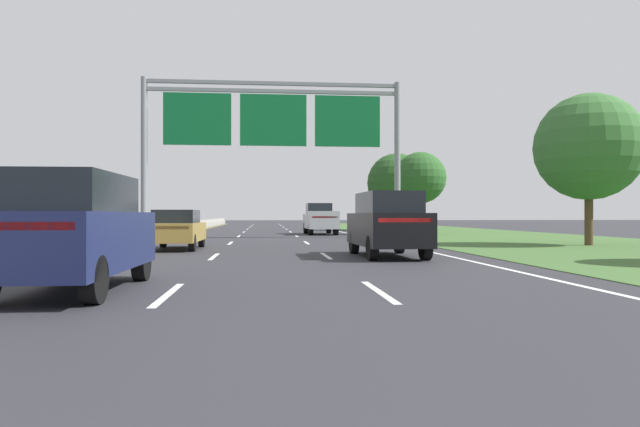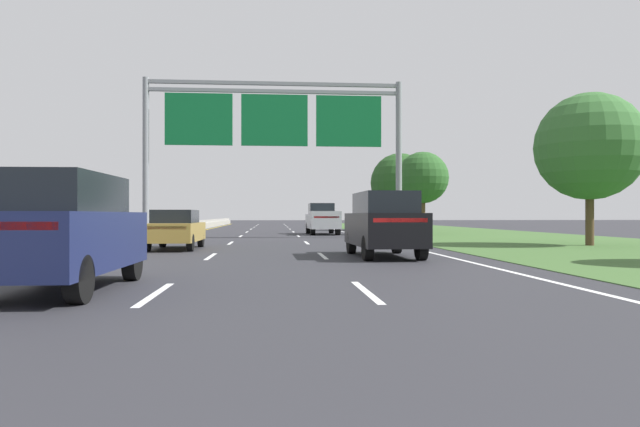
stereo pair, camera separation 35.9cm
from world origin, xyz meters
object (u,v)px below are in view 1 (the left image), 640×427
(car_black_right_lane_suv, at_px, (387,223))
(roadside_tree_mid, at_px, (589,147))
(roadside_tree_far, at_px, (420,178))
(roadside_tree_distant, at_px, (397,183))
(car_gold_left_lane_sedan, at_px, (177,229))
(pickup_truck_silver, at_px, (320,219))
(car_navy_left_lane_suv, at_px, (74,230))
(overhead_sign_gantry, at_px, (273,126))

(car_black_right_lane_suv, distance_m, roadside_tree_mid, 12.32)
(roadside_tree_far, xyz_separation_m, roadside_tree_distant, (0.71, 10.27, 0.23))
(car_gold_left_lane_sedan, bearing_deg, roadside_tree_far, -41.81)
(pickup_truck_silver, distance_m, roadside_tree_far, 7.55)
(pickup_truck_silver, height_order, roadside_tree_mid, roadside_tree_mid)
(car_navy_left_lane_suv, bearing_deg, overhead_sign_gantry, -8.82)
(car_gold_left_lane_sedan, distance_m, car_navy_left_lane_suv, 12.67)
(car_black_right_lane_suv, bearing_deg, roadside_tree_distant, -14.63)
(car_navy_left_lane_suv, bearing_deg, pickup_truck_silver, -12.89)
(pickup_truck_silver, xyz_separation_m, roadside_tree_far, (6.85, -1.38, 2.85))
(car_gold_left_lane_sedan, relative_size, roadside_tree_distant, 0.66)
(roadside_tree_distant, bearing_deg, car_gold_left_lane_sedan, -119.94)
(roadside_tree_far, bearing_deg, car_black_right_lane_suv, -108.22)
(car_gold_left_lane_sedan, relative_size, car_black_right_lane_suv, 0.93)
(pickup_truck_silver, height_order, roadside_tree_far, roadside_tree_far)
(car_gold_left_lane_sedan, xyz_separation_m, car_navy_left_lane_suv, (0.08, -12.67, 0.28))
(overhead_sign_gantry, bearing_deg, pickup_truck_silver, 63.90)
(overhead_sign_gantry, relative_size, car_navy_left_lane_suv, 3.18)
(car_gold_left_lane_sedan, distance_m, roadside_tree_far, 21.37)
(car_navy_left_lane_suv, bearing_deg, roadside_tree_distant, -20.15)
(car_gold_left_lane_sedan, bearing_deg, overhead_sign_gantry, -21.03)
(car_gold_left_lane_sedan, height_order, car_black_right_lane_suv, car_black_right_lane_suv)
(overhead_sign_gantry, relative_size, car_black_right_lane_suv, 3.18)
(overhead_sign_gantry, relative_size, roadside_tree_far, 2.63)
(car_gold_left_lane_sedan, xyz_separation_m, roadside_tree_distant, (14.93, 25.92, 3.34))
(overhead_sign_gantry, xyz_separation_m, car_gold_left_lane_sedan, (-3.98, -10.12, -5.71))
(roadside_tree_far, bearing_deg, roadside_tree_mid, -76.02)
(pickup_truck_silver, bearing_deg, roadside_tree_mid, -147.86)
(pickup_truck_silver, distance_m, roadside_tree_distant, 12.07)
(overhead_sign_gantry, height_order, pickup_truck_silver, overhead_sign_gantry)
(car_gold_left_lane_sedan, relative_size, car_navy_left_lane_suv, 0.93)
(roadside_tree_mid, bearing_deg, car_black_right_lane_suv, -150.87)
(car_gold_left_lane_sedan, distance_m, roadside_tree_distant, 30.10)
(roadside_tree_mid, bearing_deg, overhead_sign_gantry, 146.70)
(roadside_tree_far, bearing_deg, overhead_sign_gantry, -151.62)
(roadside_tree_mid, bearing_deg, car_navy_left_lane_suv, -142.45)
(overhead_sign_gantry, bearing_deg, roadside_tree_mid, -33.30)
(overhead_sign_gantry, height_order, car_gold_left_lane_sedan, overhead_sign_gantry)
(pickup_truck_silver, bearing_deg, car_black_right_lane_suv, 179.24)
(overhead_sign_gantry, xyz_separation_m, roadside_tree_far, (10.24, 5.53, -2.60))
(car_black_right_lane_suv, distance_m, roadside_tree_far, 21.69)
(overhead_sign_gantry, relative_size, car_gold_left_lane_sedan, 3.41)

